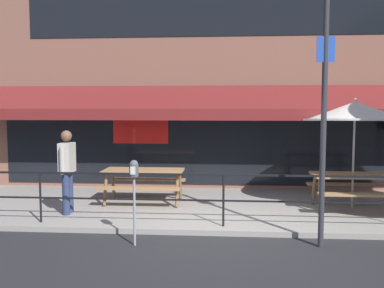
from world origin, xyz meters
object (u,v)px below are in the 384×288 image
Objects in this scene: picnic_table_centre at (356,182)px; patio_umbrella_centre at (355,112)px; pedestrian_walking at (67,167)px; street_sign_pole at (324,108)px; picnic_table_left at (144,177)px; parking_meter_near at (134,177)px.

patio_umbrella_centre is at bearing 90.00° from picnic_table_centre.
pedestrian_walking is 0.39× the size of street_sign_pole.
pedestrian_walking is (-5.97, -1.01, -1.12)m from patio_umbrella_centre.
picnic_table_left is 1.05× the size of pedestrian_walking.
pedestrian_walking is 5.13m from street_sign_pole.
patio_umbrella_centre is at bearing 31.56° from parking_meter_near.
parking_meter_near reaches higher than picnic_table_centre.
picnic_table_left is at bearing 97.67° from parking_meter_near.
patio_umbrella_centre is at bearing -1.25° from picnic_table_left.
street_sign_pole is (3.04, 0.16, 1.12)m from parking_meter_near.
pedestrian_walking reaches higher than picnic_table_centre.
street_sign_pole is at bearing -118.23° from picnic_table_centre.
street_sign_pole reaches higher than patio_umbrella_centre.
pedestrian_walking is 1.20× the size of parking_meter_near.
picnic_table_left is at bearing 176.14° from picnic_table_centre.
parking_meter_near is at bearing -177.05° from street_sign_pole.
pedestrian_walking is at bearing -170.38° from patio_umbrella_centre.
picnic_table_centre is 0.76× the size of patio_umbrella_centre.
picnic_table_left is 0.76× the size of patio_umbrella_centre.
picnic_table_left is 4.54m from street_sign_pole.
street_sign_pole is at bearing -116.14° from patio_umbrella_centre.
patio_umbrella_centre is 1.39× the size of pedestrian_walking.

